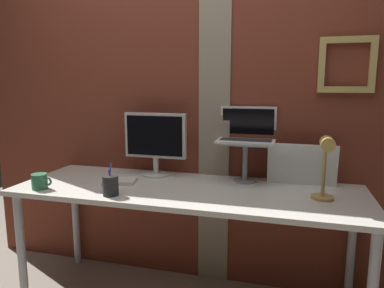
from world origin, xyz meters
name	(u,v)px	position (x,y,z in m)	size (l,w,h in m)	color
brick_wall_back	(186,113)	(0.00, 0.45, 1.18)	(3.13, 0.16, 2.36)	brown
desk	(188,199)	(0.13, 0.04, 0.69)	(2.07, 0.70, 0.77)	silver
monitor	(155,139)	(-0.16, 0.27, 1.01)	(0.42, 0.18, 0.42)	silver
laptop_stand	(245,155)	(0.44, 0.27, 0.94)	(0.28, 0.22, 0.25)	gray
laptop	(247,131)	(0.44, 0.33, 1.08)	(0.36, 0.24, 0.22)	white
whiteboard_panel	(302,165)	(0.78, 0.29, 0.89)	(0.41, 0.02, 0.26)	white
desk_lamp	(325,161)	(0.89, -0.01, 0.98)	(0.12, 0.20, 0.35)	tan
pen_cup	(110,185)	(-0.25, -0.20, 0.82)	(0.09, 0.09, 0.18)	#262628
coffee_mug	(40,181)	(-0.71, -0.20, 0.81)	(0.13, 0.09, 0.09)	#33724C
paper_clutter_stack	(120,181)	(-0.32, 0.04, 0.78)	(0.20, 0.14, 0.02)	silver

